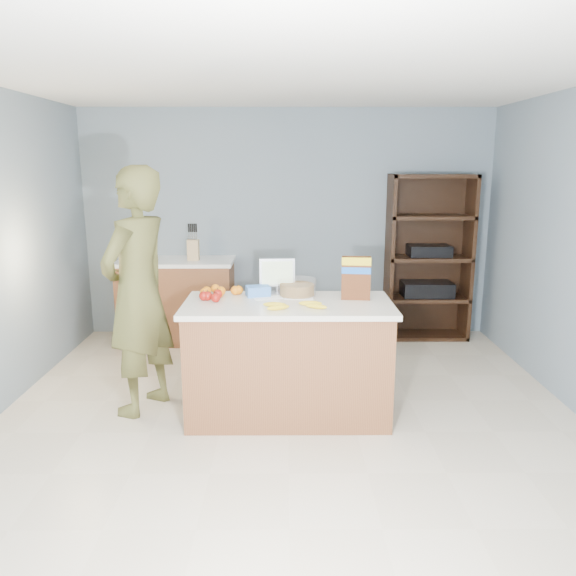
{
  "coord_description": "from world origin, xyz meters",
  "views": [
    {
      "loc": [
        -0.02,
        -3.76,
        1.92
      ],
      "look_at": [
        0.0,
        0.35,
        1.0
      ],
      "focal_mm": 35.0,
      "sensor_mm": 36.0,
      "label": 1
    }
  ],
  "objects_px": {
    "cereal_box": "(356,275)",
    "counter_peninsula": "(288,364)",
    "person": "(138,292)",
    "tv": "(277,274)",
    "shelving_unit": "(427,260)"
  },
  "relations": [
    {
      "from": "cereal_box",
      "to": "tv",
      "type": "bearing_deg",
      "value": 161.9
    },
    {
      "from": "tv",
      "to": "shelving_unit",
      "type": "bearing_deg",
      "value": 46.92
    },
    {
      "from": "counter_peninsula",
      "to": "tv",
      "type": "distance_m",
      "value": 0.72
    },
    {
      "from": "counter_peninsula",
      "to": "tv",
      "type": "xyz_separation_m",
      "value": [
        -0.08,
        0.3,
        0.64
      ]
    },
    {
      "from": "person",
      "to": "cereal_box",
      "type": "distance_m",
      "value": 1.67
    },
    {
      "from": "tv",
      "to": "cereal_box",
      "type": "height_order",
      "value": "cereal_box"
    },
    {
      "from": "shelving_unit",
      "to": "cereal_box",
      "type": "xyz_separation_m",
      "value": [
        -1.03,
        -1.94,
        0.23
      ]
    },
    {
      "from": "tv",
      "to": "cereal_box",
      "type": "distance_m",
      "value": 0.63
    },
    {
      "from": "counter_peninsula",
      "to": "person",
      "type": "xyz_separation_m",
      "value": [
        -1.15,
        0.12,
        0.54
      ]
    },
    {
      "from": "cereal_box",
      "to": "counter_peninsula",
      "type": "bearing_deg",
      "value": -168.6
    },
    {
      "from": "person",
      "to": "cereal_box",
      "type": "relative_size",
      "value": 5.8
    },
    {
      "from": "counter_peninsula",
      "to": "cereal_box",
      "type": "relative_size",
      "value": 4.75
    },
    {
      "from": "tv",
      "to": "counter_peninsula",
      "type": "bearing_deg",
      "value": -74.23
    },
    {
      "from": "counter_peninsula",
      "to": "shelving_unit",
      "type": "height_order",
      "value": "shelving_unit"
    },
    {
      "from": "counter_peninsula",
      "to": "person",
      "type": "bearing_deg",
      "value": 173.93
    }
  ]
}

